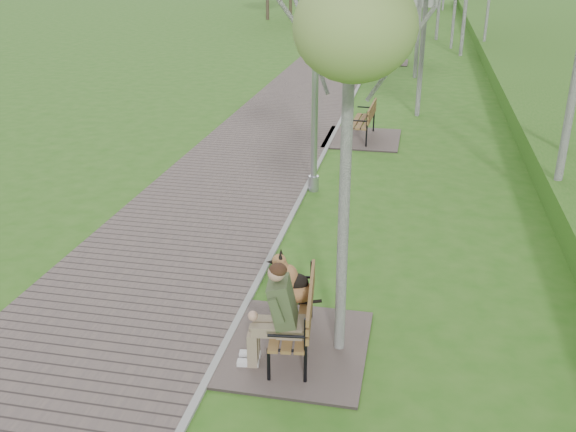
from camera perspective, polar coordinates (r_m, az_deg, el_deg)
name	(u,v)px	position (r m, az deg, el deg)	size (l,w,h in m)	color
ground	(290,219)	(12.78, 0.22, -0.28)	(120.00, 120.00, 0.00)	#306A1A
walkway	(341,52)	(33.64, 4.72, 14.29)	(3.50, 67.00, 0.04)	#61534F
kerb	(375,53)	(33.47, 7.78, 14.13)	(0.10, 67.00, 0.05)	#999993
bench_main	(286,320)	(8.58, -0.14, -9.19)	(1.94, 2.16, 1.69)	#61534F
bench_second	(362,131)	(18.23, 6.56, 7.51)	(2.05, 2.28, 1.26)	#61534F
bench_third	(389,59)	(30.92, 9.00, 13.64)	(1.64, 1.82, 1.00)	#61534F
bench_far	(405,27)	(43.72, 10.35, 16.23)	(1.70, 1.89, 1.05)	#61534F
lamp_post_near	(316,65)	(13.56, 2.46, 13.31)	(0.23, 0.23, 5.94)	#9C9EA3
lamp_post_second	(377,13)	(30.07, 7.87, 17.48)	(0.19, 0.19, 4.88)	#9C9EA3
pedestrian_far	(331,20)	(40.06, 3.84, 16.98)	(0.89, 0.69, 1.83)	#9F978A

